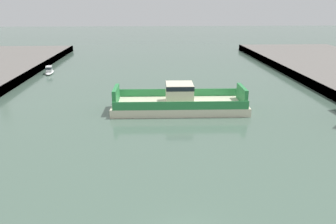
{
  "coord_description": "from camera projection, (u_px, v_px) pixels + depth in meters",
  "views": [
    {
      "loc": [
        -1.91,
        -17.49,
        14.42
      ],
      "look_at": [
        0.0,
        20.92,
        2.0
      ],
      "focal_mm": 36.64,
      "sensor_mm": 36.0,
      "label": 1
    }
  ],
  "objects": [
    {
      "name": "chain_ferry",
      "position": [
        179.0,
        102.0,
        47.4
      ],
      "size": [
        18.51,
        7.19,
        3.8
      ],
      "color": "beige",
      "rests_on": "ground"
    },
    {
      "name": "moored_boat_mid_left",
      "position": [
        49.0,
        71.0,
        71.66
      ],
      "size": [
        2.17,
        5.29,
        1.65
      ],
      "color": "white",
      "rests_on": "ground"
    }
  ]
}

